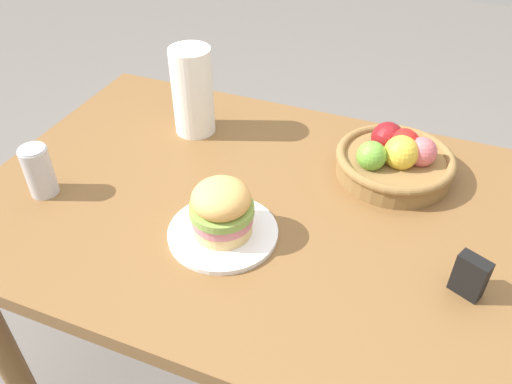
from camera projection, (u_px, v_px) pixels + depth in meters
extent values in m
plane|color=slate|center=(268.00, 380.00, 1.67)|extent=(8.00, 8.00, 0.00)
cube|color=brown|center=(273.00, 211.00, 1.21)|extent=(1.40, 0.90, 0.04)
cylinder|color=brown|center=(1.00, 346.00, 1.36)|extent=(0.07, 0.07, 0.71)
cylinder|color=brown|center=(148.00, 185.00, 1.89)|extent=(0.07, 0.07, 0.71)
cylinder|color=brown|center=(508.00, 280.00, 1.53)|extent=(0.07, 0.07, 0.71)
cylinder|color=white|center=(223.00, 232.00, 1.11)|extent=(0.24, 0.24, 0.01)
cylinder|color=#E5BC75|center=(223.00, 225.00, 1.10)|extent=(0.13, 0.13, 0.03)
cylinder|color=#C67075|center=(222.00, 216.00, 1.08)|extent=(0.13, 0.13, 0.02)
cylinder|color=#84A84C|center=(222.00, 209.00, 1.07)|extent=(0.14, 0.14, 0.02)
ellipsoid|color=#EAAD5D|center=(221.00, 198.00, 1.05)|extent=(0.12, 0.12, 0.07)
cylinder|color=silver|center=(39.00, 172.00, 1.19)|extent=(0.07, 0.07, 0.12)
cylinder|color=silver|center=(31.00, 149.00, 1.15)|extent=(0.06, 0.06, 0.00)
cylinder|color=olive|center=(394.00, 166.00, 1.27)|extent=(0.28, 0.28, 0.05)
torus|color=olive|center=(395.00, 158.00, 1.26)|extent=(0.29, 0.29, 0.02)
sphere|color=#D16066|center=(421.00, 152.00, 1.23)|extent=(0.07, 0.07, 0.07)
sphere|color=red|center=(403.00, 145.00, 1.25)|extent=(0.08, 0.08, 0.08)
sphere|color=maroon|center=(387.00, 138.00, 1.27)|extent=(0.08, 0.08, 0.08)
sphere|color=#6BAD38|center=(371.00, 156.00, 1.22)|extent=(0.07, 0.07, 0.07)
sphere|color=gold|center=(401.00, 153.00, 1.22)|extent=(0.08, 0.08, 0.08)
cylinder|color=white|center=(193.00, 91.00, 1.37)|extent=(0.11, 0.11, 0.24)
cube|color=black|center=(470.00, 276.00, 0.97)|extent=(0.07, 0.05, 0.09)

